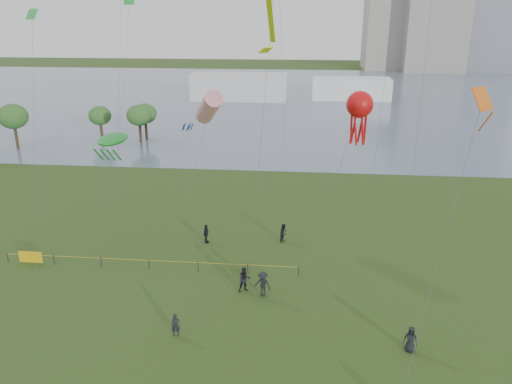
{
  "coord_description": "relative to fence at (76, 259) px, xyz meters",
  "views": [
    {
      "loc": [
        3.03,
        -21.72,
        19.56
      ],
      "look_at": [
        0.0,
        10.0,
        8.0
      ],
      "focal_mm": 35.0,
      "sensor_mm": 36.0,
      "label": 1
    }
  ],
  "objects": [
    {
      "name": "kite_windsock",
      "position": [
        9.46,
        10.05,
        10.75
      ],
      "size": [
        4.17,
        8.21,
        13.16
      ],
      "rotation": [
        0.0,
        0.0,
        -0.42
      ],
      "color": "#3F3F42"
    },
    {
      "name": "spectator_f",
      "position": [
        10.44,
        -8.46,
        0.22
      ],
      "size": [
        0.64,
        0.49,
        1.55
      ],
      "primitive_type": "imported",
      "rotation": [
        0.0,
        0.0,
        0.24
      ],
      "color": "black",
      "rests_on": "ground_plane"
    },
    {
      "name": "fence",
      "position": [
        0.0,
        0.0,
        0.0
      ],
      "size": [
        24.07,
        0.07,
        1.05
      ],
      "color": "black",
      "rests_on": "ground_plane"
    },
    {
      "name": "pavilion_right",
      "position": [
        29.06,
        84.95,
        1.95
      ],
      "size": [
        18.0,
        7.0,
        5.0
      ],
      "primitive_type": "cube",
      "color": "white",
      "rests_on": "ground_plane"
    },
    {
      "name": "building_mid",
      "position": [
        61.06,
        148.95,
        18.45
      ],
      "size": [
        20.0,
        20.0,
        38.0
      ],
      "primitive_type": "cube",
      "color": "gray",
      "rests_on": "ground_plane"
    },
    {
      "name": "trees",
      "position": [
        -20.12,
        36.7,
        4.26
      ],
      "size": [
        28.67,
        13.61,
        7.64
      ],
      "color": "#332617",
      "rests_on": "ground_plane"
    },
    {
      "name": "lake",
      "position": [
        15.06,
        86.95,
        -0.53
      ],
      "size": [
        400.0,
        120.0,
        0.08
      ],
      "primitive_type": "cube",
      "color": "slate",
      "rests_on": "ground_plane"
    },
    {
      "name": "building_low",
      "position": [
        47.06,
        154.95,
        13.45
      ],
      "size": [
        16.0,
        18.0,
        28.0
      ],
      "primitive_type": "cube",
      "color": "gray",
      "rests_on": "ground_plane"
    },
    {
      "name": "spectator_c",
      "position": [
        9.79,
        5.18,
        0.32
      ],
      "size": [
        0.63,
        1.09,
        1.74
      ],
      "primitive_type": "imported",
      "rotation": [
        0.0,
        0.0,
        1.36
      ],
      "color": "black",
      "rests_on": "ground_plane"
    },
    {
      "name": "spectator_a",
      "position": [
        14.19,
        -2.71,
        0.42
      ],
      "size": [
        1.16,
        1.04,
        1.95
      ],
      "primitive_type": "imported",
      "rotation": [
        0.0,
        0.0,
        0.39
      ],
      "color": "black",
      "rests_on": "ground_plane"
    },
    {
      "name": "kite_creature",
      "position": [
        1.1,
        7.52,
        8.18
      ],
      "size": [
        2.37,
        10.07,
        9.18
      ],
      "rotation": [
        0.0,
        0.0,
        0.13
      ],
      "color": "#3F3F42"
    },
    {
      "name": "kite_octopus",
      "position": [
        22.12,
        1.64,
        12.59
      ],
      "size": [
        4.77,
        3.93,
        14.23
      ],
      "rotation": [
        0.0,
        0.0,
        -0.1
      ],
      "color": "#3F3F42"
    },
    {
      "name": "kite_delta",
      "position": [
        26.99,
        -8.65,
        13.91
      ],
      "size": [
        5.94,
        10.27,
        15.92
      ],
      "rotation": [
        0.0,
        0.0,
        -0.09
      ],
      "color": "#3F3F42"
    },
    {
      "name": "spectator_d",
      "position": [
        25.02,
        -8.63,
        0.29
      ],
      "size": [
        0.95,
        0.76,
        1.69
      ],
      "primitive_type": "imported",
      "rotation": [
        0.0,
        0.0,
        -0.3
      ],
      "color": "black",
      "rests_on": "ground_plane"
    },
    {
      "name": "spectator_g",
      "position": [
        16.7,
        6.12,
        0.29
      ],
      "size": [
        0.93,
        1.02,
        1.69
      ],
      "primitive_type": "imported",
      "rotation": [
        0.0,
        0.0,
        1.13
      ],
      "color": "black",
      "rests_on": "ground_plane"
    },
    {
      "name": "spectator_b",
      "position": [
        15.57,
        -3.22,
        0.42
      ],
      "size": [
        1.44,
        1.13,
        1.95
      ],
      "primitive_type": "imported",
      "rotation": [
        0.0,
        0.0,
        -0.38
      ],
      "color": "black",
      "rests_on": "ground_plane"
    },
    {
      "name": "pavilion_left",
      "position": [
        3.06,
        81.95,
        2.45
      ],
      "size": [
        22.0,
        8.0,
        6.0
      ],
      "primitive_type": "cube",
      "color": "silver",
      "rests_on": "ground_plane"
    }
  ]
}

